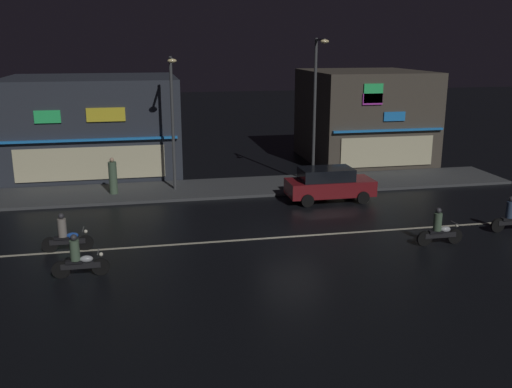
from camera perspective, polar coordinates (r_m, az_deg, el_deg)
ground_plane at (r=23.44m, az=3.69°, el=-4.27°), size 140.00×140.00×0.00m
lane_divider_stripe at (r=23.44m, az=3.69°, el=-4.26°), size 27.30×0.16×0.01m
sidewalk_far at (r=31.12m, az=-0.26°, el=0.75°), size 28.74×4.05×0.14m
storefront_left_block at (r=38.69m, az=10.68°, el=7.64°), size 7.32×8.05×5.89m
storefront_center_block at (r=36.15m, az=-15.87°, el=6.67°), size 9.95×8.37×5.69m
streetlamp_west at (r=29.67m, az=-8.33°, el=8.03°), size 0.44×1.64×6.86m
streetlamp_mid at (r=30.93m, az=5.99°, el=9.25°), size 0.44×1.64×7.76m
pedestrian_on_sidewalk at (r=30.09m, az=-14.08°, el=1.63°), size 0.42×0.42×1.88m
parked_car_near_kerb at (r=28.65m, az=7.28°, el=1.03°), size 4.30×1.98×1.67m
motorcycle_lead at (r=23.40m, az=17.82°, el=-3.39°), size 1.90×0.60×1.52m
motorcycle_following at (r=26.13m, az=24.13°, el=-2.09°), size 1.90×0.60×1.52m
motorcycle_opposite_lane at (r=20.23m, az=-17.28°, el=-6.23°), size 1.90×0.60×1.52m
motorcycle_trailing_far at (r=22.75m, az=-18.47°, el=-3.96°), size 1.90×0.60×1.52m
traffic_cone at (r=29.08m, az=6.79°, el=0.05°), size 0.36×0.36×0.55m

